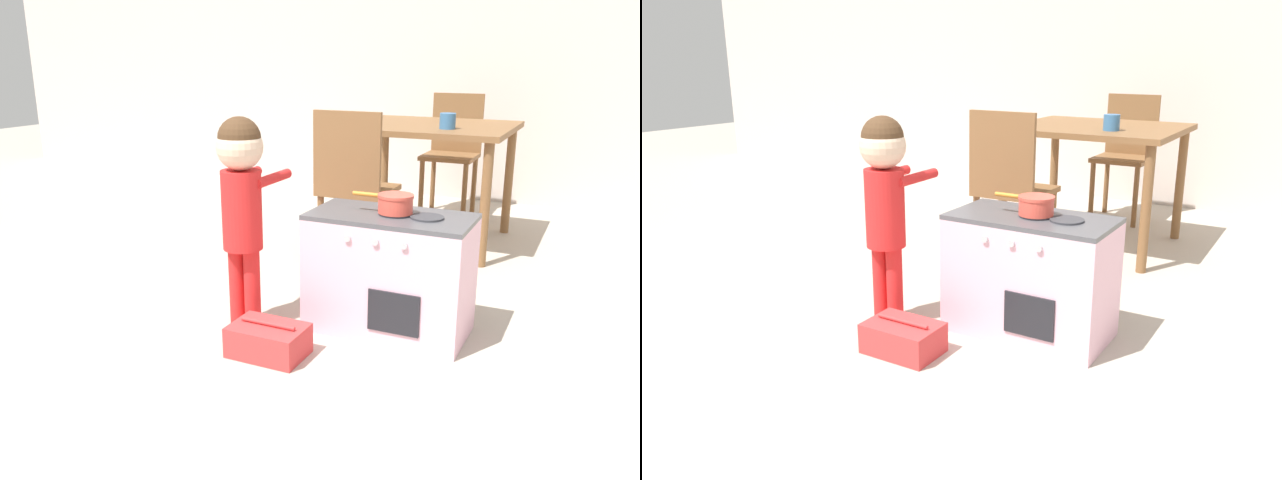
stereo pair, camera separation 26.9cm
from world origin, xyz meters
The scene contains 10 objects.
ground_plane centered at (0.00, 0.00, 0.00)m, with size 16.00×16.00×0.00m, color #B2A899.
wall_back centered at (0.00, 3.66, 1.30)m, with size 10.00×0.06×2.60m.
play_kitchen centered at (0.18, 0.92, 0.26)m, with size 0.68×0.37×0.53m.
toy_pot centered at (0.20, 0.92, 0.58)m, with size 0.27×0.15×0.08m.
child_figure centered at (-0.41, 0.70, 0.62)m, with size 0.20×0.37×0.92m.
toy_basket centered at (-0.17, 0.48, 0.06)m, with size 0.30×0.21×0.14m.
dining_table centered at (-0.06, 2.34, 0.65)m, with size 0.99×0.90×0.74m.
dining_chair_near centered at (-0.26, 1.59, 0.48)m, with size 0.37×0.37×0.89m.
dining_chair_far centered at (-0.09, 3.08, 0.48)m, with size 0.37×0.37×0.89m.
cup_on_table centered at (0.09, 2.14, 0.79)m, with size 0.09×0.09×0.09m.
Camera 2 is at (1.23, -1.36, 1.17)m, focal length 35.00 mm.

